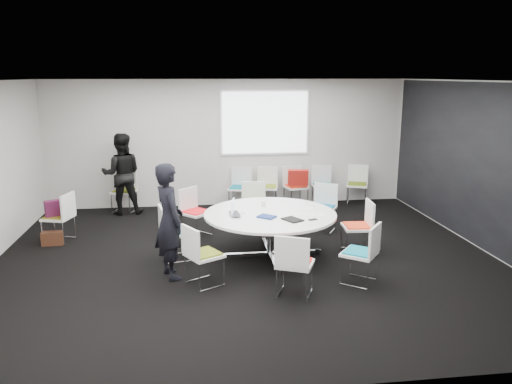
{
  "coord_description": "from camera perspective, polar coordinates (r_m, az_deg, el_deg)",
  "views": [
    {
      "loc": [
        -0.84,
        -7.55,
        2.89
      ],
      "look_at": [
        0.2,
        0.4,
        1.0
      ],
      "focal_mm": 35.0,
      "sensor_mm": 36.0,
      "label": 1
    }
  ],
  "objects": [
    {
      "name": "room_shell",
      "position": [
        7.75,
        -0.39,
        2.18
      ],
      "size": [
        8.08,
        7.08,
        2.88
      ],
      "color": "black",
      "rests_on": "ground"
    },
    {
      "name": "conference_table",
      "position": [
        8.06,
        1.61,
        -3.79
      ],
      "size": [
        2.12,
        2.12,
        0.73
      ],
      "color": "silver",
      "rests_on": "ground"
    },
    {
      "name": "projection_screen",
      "position": [
        11.18,
        1.03,
        7.92
      ],
      "size": [
        1.9,
        0.03,
        1.35
      ],
      "primitive_type": "cube",
      "color": "white",
      "rests_on": "room_shell"
    },
    {
      "name": "chair_ring_a",
      "position": [
        8.45,
        11.47,
        -5.03
      ],
      "size": [
        0.48,
        0.49,
        0.88
      ],
      "rotation": [
        0.0,
        0.0,
        1.5
      ],
      "color": "silver",
      "rests_on": "ground"
    },
    {
      "name": "chair_ring_b",
      "position": [
        9.52,
        7.6,
        -2.8
      ],
      "size": [
        0.63,
        0.62,
        0.88
      ],
      "rotation": [
        0.0,
        0.0,
        2.6
      ],
      "color": "silver",
      "rests_on": "ground"
    },
    {
      "name": "chair_ring_c",
      "position": [
        9.57,
        -0.3,
        -2.59
      ],
      "size": [
        0.52,
        0.51,
        0.88
      ],
      "rotation": [
        0.0,
        0.0,
        2.99
      ],
      "color": "silver",
      "rests_on": "ground"
    },
    {
      "name": "chair_ring_d",
      "position": [
        9.19,
        -6.87,
        -3.36
      ],
      "size": [
        0.64,
        0.64,
        0.88
      ],
      "rotation": [
        0.0,
        0.0,
        3.91
      ],
      "color": "silver",
      "rests_on": "ground"
    },
    {
      "name": "chair_ring_e",
      "position": [
        8.1,
        -9.27,
        -5.75
      ],
      "size": [
        0.53,
        0.54,
        0.88
      ],
      "rotation": [
        0.0,
        0.0,
        4.91
      ],
      "color": "silver",
      "rests_on": "ground"
    },
    {
      "name": "chair_ring_f",
      "position": [
        7.09,
        -6.02,
        -8.45
      ],
      "size": [
        0.62,
        0.62,
        0.88
      ],
      "rotation": [
        0.0,
        0.0,
        5.23
      ],
      "color": "silver",
      "rests_on": "ground"
    },
    {
      "name": "chair_ring_g",
      "position": [
        6.76,
        4.42,
        -9.54
      ],
      "size": [
        0.6,
        0.6,
        0.88
      ],
      "rotation": [
        0.0,
        0.0,
        5.87
      ],
      "color": "silver",
      "rests_on": "ground"
    },
    {
      "name": "chair_ring_h",
      "position": [
        7.26,
        11.78,
        -8.13
      ],
      "size": [
        0.64,
        0.64,
        0.88
      ],
      "rotation": [
        0.0,
        0.0,
        7.19
      ],
      "color": "silver",
      "rests_on": "ground"
    },
    {
      "name": "chair_back_a",
      "position": [
        11.08,
        -1.85,
        -0.39
      ],
      "size": [
        0.57,
        0.57,
        0.88
      ],
      "rotation": [
        0.0,
        0.0,
        2.83
      ],
      "color": "silver",
      "rests_on": "ground"
    },
    {
      "name": "chair_back_b",
      "position": [
        11.15,
        1.26,
        -0.3
      ],
      "size": [
        0.54,
        0.53,
        0.88
      ],
      "rotation": [
        0.0,
        0.0,
        2.94
      ],
      "color": "silver",
      "rests_on": "ground"
    },
    {
      "name": "chair_back_c",
      "position": [
        11.23,
        4.53,
        -0.24
      ],
      "size": [
        0.55,
        0.54,
        0.88
      ],
      "rotation": [
        0.0,
        0.0,
        3.37
      ],
      "color": "silver",
      "rests_on": "ground"
    },
    {
      "name": "chair_back_d",
      "position": [
        11.41,
        7.58,
        -0.1
      ],
      "size": [
        0.5,
        0.49,
        0.88
      ],
      "rotation": [
        0.0,
        0.0,
        3.05
      ],
      "color": "silver",
      "rests_on": "ground"
    },
    {
      "name": "chair_back_e",
      "position": [
        11.63,
        11.44,
        0.0
      ],
      "size": [
        0.59,
        0.59,
        0.88
      ],
      "rotation": [
        0.0,
        0.0,
        2.76
      ],
      "color": "silver",
      "rests_on": "ground"
    },
    {
      "name": "chair_spare_left",
      "position": [
        9.48,
        -21.52,
        -3.69
      ],
      "size": [
        0.56,
        0.57,
        0.88
      ],
      "rotation": [
        0.0,
        0.0,
        1.29
      ],
      "color": "silver",
      "rests_on": "ground"
    },
    {
      "name": "chair_person_back",
      "position": [
        11.13,
        -14.78,
        -0.77
      ],
      "size": [
        0.57,
        0.56,
        0.88
      ],
      "rotation": [
        0.0,
        0.0,
        2.84
      ],
      "color": "silver",
      "rests_on": "ground"
    },
    {
      "name": "person_main",
      "position": [
        7.26,
        -9.89,
        -3.3
      ],
      "size": [
        0.61,
        0.72,
        1.69
      ],
      "primitive_type": "imported",
      "rotation": [
        0.0,
        0.0,
        1.95
      ],
      "color": "black",
      "rests_on": "ground"
    },
    {
      "name": "person_back",
      "position": [
        10.85,
        -15.09,
        2.0
      ],
      "size": [
        0.88,
        0.71,
        1.71
      ],
      "primitive_type": "imported",
      "rotation": [
        0.0,
        0.0,
        3.22
      ],
      "color": "black",
      "rests_on": "ground"
    },
    {
      "name": "laptop",
      "position": [
        7.89,
        -2.08,
        -2.53
      ],
      "size": [
        0.26,
        0.38,
        0.03
      ],
      "primitive_type": "imported",
      "rotation": [
        0.0,
        0.0,
        1.64
      ],
      "color": "#333338",
      "rests_on": "conference_table"
    },
    {
      "name": "laptop_lid",
      "position": [
        7.88,
        -2.66,
        -1.68
      ],
      "size": [
        0.08,
        0.3,
        0.22
      ],
      "primitive_type": "cube",
      "rotation": [
        0.0,
        0.0,
        1.36
      ],
      "color": "silver",
      "rests_on": "conference_table"
    },
    {
      "name": "notebook_black",
      "position": [
        7.62,
        4.19,
        -3.16
      ],
      "size": [
        0.34,
        0.37,
        0.02
      ],
      "primitive_type": "cube",
      "rotation": [
        0.0,
        0.0,
        0.52
      ],
      "color": "black",
      "rests_on": "conference_table"
    },
    {
      "name": "tablet_folio",
      "position": [
        7.74,
        1.23,
        -2.84
      ],
      "size": [
        0.33,
        0.32,
        0.03
      ],
      "primitive_type": "cube",
      "rotation": [
        0.0,
        0.0,
        -0.7
      ],
      "color": "navy",
      "rests_on": "conference_table"
    },
    {
      "name": "papers_right",
      "position": [
        8.27,
        5.67,
        -1.93
      ],
      "size": [
        0.37,
        0.34,
        0.0
      ],
      "primitive_type": "cube",
      "rotation": [
        0.0,
        0.0,
        0.59
      ],
      "color": "white",
      "rests_on": "conference_table"
    },
    {
      "name": "papers_front",
      "position": [
        7.95,
        6.81,
        -2.58
      ],
      "size": [
        0.31,
        0.23,
        0.0
      ],
      "primitive_type": "cube",
      "rotation": [
        0.0,
        0.0,
        -0.06
      ],
      "color": "white",
      "rests_on": "conference_table"
    },
    {
      "name": "cup",
      "position": [
        8.39,
        0.83,
        -1.35
      ],
      "size": [
        0.08,
        0.08,
        0.09
      ],
      "primitive_type": "cylinder",
      "color": "white",
      "rests_on": "conference_table"
    },
    {
      "name": "phone",
      "position": [
        7.67,
        6.5,
        -3.15
      ],
      "size": [
        0.16,
        0.12,
        0.01
      ],
      "primitive_type": "cube",
      "rotation": [
        0.0,
        0.0,
        0.38
      ],
      "color": "black",
      "rests_on": "conference_table"
    },
    {
      "name": "maroon_bag",
      "position": [
        9.4,
        -21.78,
        -1.68
      ],
      "size": [
        0.42,
        0.31,
        0.28
      ],
      "primitive_type": "cube",
      "rotation": [
        0.0,
        0.0,
        0.49
      ],
      "color": "#4E1533",
      "rests_on": "chair_spare_left"
    },
    {
      "name": "brown_bag",
      "position": [
        9.39,
        -22.23,
        -4.92
      ],
      "size": [
        0.37,
        0.18,
        0.24
      ],
      "primitive_type": "cube",
      "rotation": [
        0.0,
        0.0,
        0.06
      ],
      "color": "#402114",
      "rests_on": "ground"
    },
    {
      "name": "red_jacket",
      "position": [
        10.92,
        4.83,
        1.65
      ],
      "size": [
        0.46,
        0.21,
        0.36
      ],
      "primitive_type": "cube",
      "rotation": [
        0.17,
        0.0,
        -0.12
      ],
      "color": "#AD1B15",
      "rests_on": "chair_back_c"
    }
  ]
}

